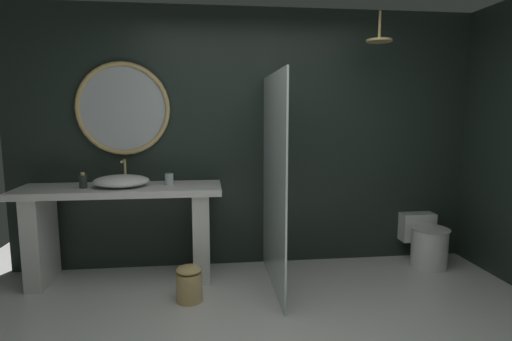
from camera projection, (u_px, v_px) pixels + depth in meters
back_wall_panel at (251, 139)px, 4.22m from camera, size 4.80×0.10×2.60m
vanity_counter at (122, 221)px, 3.82m from camera, size 1.84×0.58×0.90m
vessel_sink at (121, 181)px, 3.74m from camera, size 0.50×0.41×0.24m
tumbler_cup at (169, 179)px, 3.87m from camera, size 0.08×0.08×0.11m
soap_dispenser at (83, 181)px, 3.69m from camera, size 0.07×0.07×0.14m
round_wall_mirror at (123, 109)px, 3.94m from camera, size 0.89×0.05×0.89m
shower_glass_panel at (274, 183)px, 3.64m from camera, size 0.02×1.21×1.91m
rain_shower_head at (379, 39)px, 3.80m from camera, size 0.24×0.24×0.28m
toilet at (426, 241)px, 4.26m from camera, size 0.38×0.57×0.50m
waste_bin at (189, 283)px, 3.43m from camera, size 0.22×0.22×0.31m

